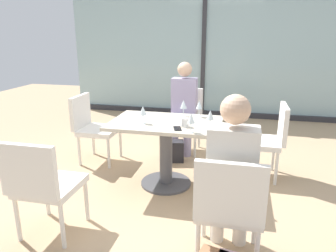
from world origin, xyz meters
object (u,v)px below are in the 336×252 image
object	(u,v)px
wine_glass_2	(210,115)
wine_glass_3	(191,119)
chair_near_window	(185,116)
chair_far_right	(268,136)
dining_table_main	(166,140)
chair_front_right	(229,204)
coffee_cup	(185,122)
wine_glass_0	(143,111)
chair_front_left	(43,183)
chair_far_left	(92,124)
wine_glass_4	(183,105)
handbag_1	(172,151)
wine_glass_1	(199,105)
cell_phone_on_table	(177,128)
person_front_right	(232,171)
person_near_window	(184,103)

from	to	relation	value
wine_glass_2	wine_glass_3	world-z (taller)	same
chair_near_window	chair_far_right	bearing A→B (deg)	-32.73
dining_table_main	chair_front_right	xyz separation A→B (m)	(0.73, -1.15, -0.02)
dining_table_main	coffee_cup	world-z (taller)	coffee_cup
wine_glass_0	wine_glass_3	distance (m)	0.57
chair_near_window	chair_front_left	size ratio (longest dim) A/B	1.00
wine_glass_0	dining_table_main	bearing A→B (deg)	28.99
coffee_cup	chair_front_right	bearing A→B (deg)	-63.73
chair_far_left	chair_front_left	size ratio (longest dim) A/B	1.00
wine_glass_3	wine_glass_4	bearing A→B (deg)	107.27
handbag_1	dining_table_main	bearing A→B (deg)	-97.41
chair_far_right	handbag_1	size ratio (longest dim) A/B	2.90
chair_far_right	wine_glass_3	bearing A→B (deg)	-135.34
chair_front_left	wine_glass_1	size ratio (longest dim) A/B	4.70
wine_glass_0	wine_glass_4	world-z (taller)	same
chair_front_left	cell_phone_on_table	xyz separation A→B (m)	(0.90, 0.92, 0.24)
cell_phone_on_table	person_front_right	bearing A→B (deg)	-72.44
chair_far_right	wine_glass_1	world-z (taller)	wine_glass_1
cell_phone_on_table	wine_glass_2	bearing A→B (deg)	-0.11
chair_near_window	wine_glass_2	world-z (taller)	wine_glass_2
chair_far_right	person_front_right	xyz separation A→B (m)	(-0.36, -1.50, 0.20)
dining_table_main	person_front_right	xyz separation A→B (m)	(0.73, -1.05, 0.18)
chair_front_left	cell_phone_on_table	bearing A→B (deg)	45.55
person_front_right	dining_table_main	bearing A→B (deg)	124.88
wine_glass_0	handbag_1	distance (m)	1.06
dining_table_main	handbag_1	world-z (taller)	dining_table_main
person_front_right	wine_glass_3	distance (m)	0.86
person_near_window	wine_glass_1	world-z (taller)	person_near_window
wine_glass_0	wine_glass_2	bearing A→B (deg)	-1.95
chair_far_right	cell_phone_on_table	size ratio (longest dim) A/B	6.04
wine_glass_4	person_front_right	bearing A→B (deg)	-65.80
chair_near_window	handbag_1	xyz separation A→B (m)	(-0.07, -0.50, -0.36)
chair_far_left	handbag_1	distance (m)	1.10
wine_glass_2	handbag_1	bearing A→B (deg)	124.90
chair_front_right	wine_glass_0	size ratio (longest dim) A/B	4.70
wine_glass_3	cell_phone_on_table	world-z (taller)	wine_glass_3
chair_front_right	person_front_right	xyz separation A→B (m)	(-0.00, 0.11, 0.20)
wine_glass_4	cell_phone_on_table	distance (m)	0.52
chair_near_window	person_front_right	size ratio (longest dim) A/B	0.69
chair_front_right	person_front_right	distance (m)	0.23
handbag_1	person_near_window	bearing A→B (deg)	65.73
wine_glass_2	wine_glass_3	xyz separation A→B (m)	(-0.16, -0.17, 0.00)
chair_far_left	cell_phone_on_table	world-z (taller)	chair_far_left
cell_phone_on_table	wine_glass_3	bearing A→B (deg)	-44.56
chair_far_left	person_front_right	size ratio (longest dim) A/B	0.69
chair_front_right	wine_glass_2	world-z (taller)	wine_glass_2
chair_far_left	wine_glass_0	xyz separation A→B (m)	(0.88, -0.57, 0.37)
chair_far_right	wine_glass_0	size ratio (longest dim) A/B	4.70
dining_table_main	coffee_cup	xyz separation A→B (m)	(0.23, -0.15, 0.25)
wine_glass_3	wine_glass_4	size ratio (longest dim) A/B	1.00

